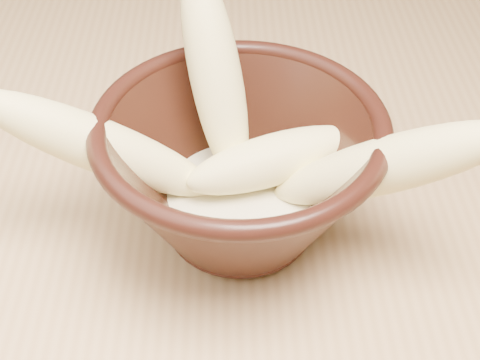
# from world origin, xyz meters

# --- Properties ---
(table) EXTENTS (1.20, 0.80, 0.75)m
(table) POSITION_xyz_m (0.00, 0.00, 0.67)
(table) COLOR tan
(table) RESTS_ON ground
(bowl) EXTENTS (0.23, 0.23, 0.13)m
(bowl) POSITION_xyz_m (-0.09, -0.07, 0.82)
(bowl) COLOR black
(bowl) RESTS_ON table
(milk_puddle) EXTENTS (0.13, 0.13, 0.02)m
(milk_puddle) POSITION_xyz_m (-0.09, -0.07, 0.79)
(milk_puddle) COLOR beige
(milk_puddle) RESTS_ON bowl
(banana_upright) EXTENTS (0.09, 0.14, 0.18)m
(banana_upright) POSITION_xyz_m (-0.11, -0.01, 0.88)
(banana_upright) COLOR #F0E38D
(banana_upright) RESTS_ON bowl
(banana_left) EXTENTS (0.20, 0.05, 0.14)m
(banana_left) POSITION_xyz_m (-0.19, -0.07, 0.85)
(banana_left) COLOR #F0E38D
(banana_left) RESTS_ON bowl
(banana_right) EXTENTS (0.19, 0.11, 0.15)m
(banana_right) POSITION_xyz_m (0.02, -0.10, 0.86)
(banana_right) COLOR #F0E38D
(banana_right) RESTS_ON bowl
(banana_across) EXTENTS (0.16, 0.09, 0.05)m
(banana_across) POSITION_xyz_m (-0.06, -0.06, 0.83)
(banana_across) COLOR #F0E38D
(banana_across) RESTS_ON bowl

